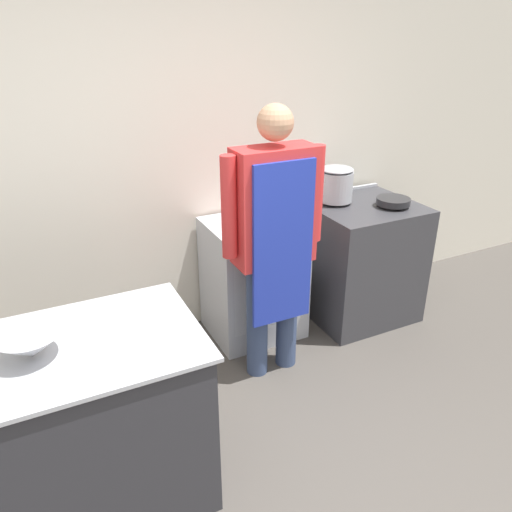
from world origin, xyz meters
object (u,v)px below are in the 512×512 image
at_px(person_cook, 274,231).
at_px(saute_pan, 393,201).
at_px(stove, 359,260).
at_px(stock_pot, 336,184).
at_px(mixing_bowl, 30,345).
at_px(fridge_unit, 254,279).

xyz_separation_m(person_cook, saute_pan, (1.12, 0.23, -0.04)).
height_order(stove, person_cook, person_cook).
distance_m(stock_pot, saute_pan, 0.44).
bearing_deg(saute_pan, mixing_bowl, -163.20).
relative_size(person_cook, stock_pot, 6.71).
relative_size(stock_pot, saute_pan, 1.06).
bearing_deg(fridge_unit, stock_pot, 1.12).
height_order(stove, fridge_unit, stove).
relative_size(stove, saute_pan, 3.81).
bearing_deg(person_cook, fridge_unit, 79.09).
height_order(person_cook, mixing_bowl, person_cook).
bearing_deg(fridge_unit, saute_pan, -13.45).
distance_m(mixing_bowl, stock_pot, 2.44).
relative_size(stove, person_cook, 0.54).
bearing_deg(fridge_unit, person_cook, -100.91).
bearing_deg(mixing_bowl, fridge_unit, 33.82).
distance_m(fridge_unit, stock_pot, 0.94).
xyz_separation_m(fridge_unit, mixing_bowl, (-1.52, -1.02, 0.51)).
height_order(mixing_bowl, saute_pan, mixing_bowl).
height_order(fridge_unit, person_cook, person_cook).
xyz_separation_m(stove, mixing_bowl, (-2.39, -0.90, 0.50)).
bearing_deg(person_cook, stock_pot, 31.92).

